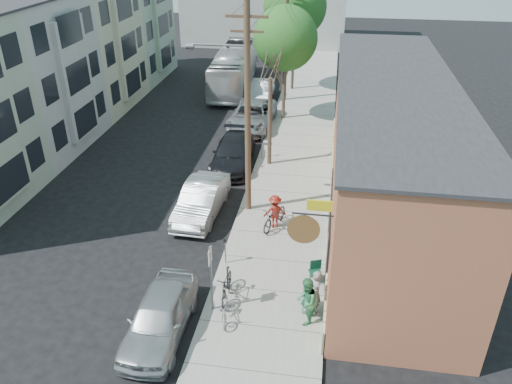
# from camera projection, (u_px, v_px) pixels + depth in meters

# --- Properties ---
(ground) EXTENTS (120.00, 120.00, 0.00)m
(ground) POSITION_uv_depth(u_px,v_px,m) (178.00, 253.00, 21.88)
(ground) COLOR black
(sidewalk) EXTENTS (4.50, 58.00, 0.15)m
(sidewalk) POSITION_uv_depth(u_px,v_px,m) (296.00, 154.00, 30.78)
(sidewalk) COLOR gray
(sidewalk) RESTS_ON ground
(cafe_building) EXTENTS (6.60, 20.20, 6.61)m
(cafe_building) POSITION_uv_depth(u_px,v_px,m) (389.00, 151.00, 23.39)
(cafe_building) COLOR #9A5439
(cafe_building) RESTS_ON ground
(apartment_row) EXTENTS (6.30, 32.00, 9.00)m
(apartment_row) POSITION_uv_depth(u_px,v_px,m) (62.00, 60.00, 33.38)
(apartment_row) COLOR #97A88E
(apartment_row) RESTS_ON ground
(sign_post) EXTENTS (0.07, 0.45, 2.80)m
(sign_post) POSITION_uv_depth(u_px,v_px,m) (211.00, 273.00, 17.78)
(sign_post) COLOR slate
(sign_post) RESTS_ON sidewalk
(parking_meter_near) EXTENTS (0.14, 0.14, 1.24)m
(parking_meter_near) POSITION_uv_depth(u_px,v_px,m) (225.00, 246.00, 20.66)
(parking_meter_near) COLOR slate
(parking_meter_near) RESTS_ON sidewalk
(parking_meter_far) EXTENTS (0.14, 0.14, 1.24)m
(parking_meter_far) POSITION_uv_depth(u_px,v_px,m) (262.00, 144.00, 29.85)
(parking_meter_far) COLOR slate
(parking_meter_far) RESTS_ON sidewalk
(utility_pole_near) EXTENTS (3.57, 0.28, 10.00)m
(utility_pole_near) POSITION_uv_depth(u_px,v_px,m) (246.00, 108.00, 22.44)
(utility_pole_near) COLOR #503A28
(utility_pole_near) RESTS_ON sidewalk
(utility_pole_far) EXTENTS (1.80, 0.28, 10.00)m
(utility_pole_far) POSITION_uv_depth(u_px,v_px,m) (286.00, 32.00, 37.26)
(utility_pole_far) COLOR #503A28
(utility_pole_far) RESTS_ON sidewalk
(tree_bare) EXTENTS (0.24, 0.24, 5.13)m
(tree_bare) POSITION_uv_depth(u_px,v_px,m) (270.00, 122.00, 28.27)
(tree_bare) COLOR #44392C
(tree_bare) RESTS_ON sidewalk
(tree_leafy_mid) EXTENTS (4.36, 4.36, 7.80)m
(tree_leafy_mid) POSITION_uv_depth(u_px,v_px,m) (285.00, 38.00, 33.46)
(tree_leafy_mid) COLOR #44392C
(tree_leafy_mid) RESTS_ON sidewalk
(tree_leafy_far) EXTENTS (4.98, 4.98, 9.08)m
(tree_leafy_far) POSITION_uv_depth(u_px,v_px,m) (295.00, 7.00, 39.11)
(tree_leafy_far) COLOR #44392C
(tree_leafy_far) RESTS_ON sidewalk
(patio_chair_a) EXTENTS (0.64, 0.64, 0.88)m
(patio_chair_a) POSITION_uv_depth(u_px,v_px,m) (315.00, 272.00, 19.79)
(patio_chair_a) COLOR #12422D
(patio_chair_a) RESTS_ON sidewalk
(patio_chair_b) EXTENTS (0.61, 0.61, 0.88)m
(patio_chair_b) POSITION_uv_depth(u_px,v_px,m) (309.00, 302.00, 18.28)
(patio_chair_b) COLOR #12422D
(patio_chair_b) RESTS_ON sidewalk
(patron_grey) EXTENTS (0.63, 0.75, 1.76)m
(patron_grey) POSITION_uv_depth(u_px,v_px,m) (315.00, 292.00, 18.09)
(patron_grey) COLOR gray
(patron_grey) RESTS_ON sidewalk
(patron_green) EXTENTS (0.79, 0.97, 1.87)m
(patron_green) POSITION_uv_depth(u_px,v_px,m) (306.00, 301.00, 17.56)
(patron_green) COLOR #348250
(patron_green) RESTS_ON sidewalk
(cyclist) EXTENTS (1.20, 0.91, 1.64)m
(cyclist) POSITION_uv_depth(u_px,v_px,m) (275.00, 211.00, 23.13)
(cyclist) COLOR maroon
(cyclist) RESTS_ON sidewalk
(cyclist_bike) EXTENTS (1.42, 2.21, 1.10)m
(cyclist_bike) POSITION_uv_depth(u_px,v_px,m) (275.00, 216.00, 23.26)
(cyclist_bike) COLOR black
(cyclist_bike) RESTS_ON sidewalk
(parked_bike_a) EXTENTS (0.59, 1.94, 1.16)m
(parked_bike_a) POSITION_uv_depth(u_px,v_px,m) (226.00, 285.00, 18.89)
(parked_bike_a) COLOR black
(parked_bike_a) RESTS_ON sidewalk
(parked_bike_b) EXTENTS (0.77, 1.66, 0.84)m
(parked_bike_b) POSITION_uv_depth(u_px,v_px,m) (226.00, 309.00, 17.96)
(parked_bike_b) COLOR gray
(parked_bike_b) RESTS_ON sidewalk
(car_0) EXTENTS (1.88, 4.65, 1.58)m
(car_0) POSITION_uv_depth(u_px,v_px,m) (160.00, 317.00, 17.31)
(car_0) COLOR #9EA2A5
(car_0) RESTS_ON ground
(car_1) EXTENTS (1.94, 5.02, 1.63)m
(car_1) POSITION_uv_depth(u_px,v_px,m) (202.00, 200.00, 24.37)
(car_1) COLOR #AEB2B6
(car_1) RESTS_ON ground
(car_2) EXTENTS (2.44, 5.54, 1.58)m
(car_2) POSITION_uv_depth(u_px,v_px,m) (233.00, 153.00, 29.25)
(car_2) COLOR black
(car_2) RESTS_ON ground
(car_3) EXTENTS (3.04, 6.15, 1.68)m
(car_3) POSITION_uv_depth(u_px,v_px,m) (252.00, 115.00, 34.60)
(car_3) COLOR #919498
(car_3) RESTS_ON ground
(car_4) EXTENTS (1.64, 4.64, 1.53)m
(car_4) POSITION_uv_depth(u_px,v_px,m) (261.00, 91.00, 39.70)
(car_4) COLOR #A7ABAE
(car_4) RESTS_ON ground
(bus) EXTENTS (3.33, 11.84, 3.26)m
(bus) POSITION_uv_depth(u_px,v_px,m) (234.00, 69.00, 42.25)
(bus) COLOR silver
(bus) RESTS_ON ground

